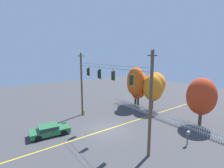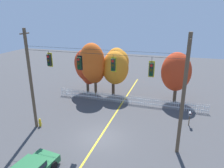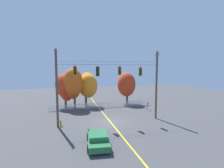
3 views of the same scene
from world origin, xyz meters
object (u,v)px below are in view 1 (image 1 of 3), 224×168
traffic_signal_northbound_secondary (88,72)px  autumn_maple_near_fence (136,84)px  fire_hydrant (84,112)px  traffic_signal_eastbound_side (99,74)px  traffic_signal_southbound_primary (113,76)px  autumn_maple_mid (137,83)px  traffic_signal_northbound_primary (131,80)px  autumn_oak_far_east (155,86)px  roadside_mailbox (188,134)px  parked_car (50,130)px  autumn_maple_far_west (202,97)px

traffic_signal_northbound_secondary → autumn_maple_near_fence: size_ratio=0.22×
traffic_signal_northbound_secondary → fire_hydrant: traffic_signal_northbound_secondary is taller
traffic_signal_eastbound_side → fire_hydrant: bearing=178.3°
traffic_signal_northbound_secondary → traffic_signal_southbound_primary: 5.62m
traffic_signal_northbound_secondary → autumn_maple_near_fence: 10.80m
autumn_maple_mid → fire_hydrant: (-1.91, -9.16, -3.83)m
traffic_signal_northbound_primary → traffic_signal_eastbound_side: bearing=-180.0°
autumn_maple_near_fence → autumn_oak_far_east: autumn_oak_far_east is taller
autumn_maple_near_fence → traffic_signal_northbound_primary: bearing=-46.9°
fire_hydrant → roadside_mailbox: roadside_mailbox is taller
traffic_signal_northbound_secondary → autumn_maple_near_fence: bearing=96.3°
traffic_signal_southbound_primary → autumn_oak_far_east: (-2.84, 10.62, -2.63)m
autumn_maple_near_fence → autumn_maple_mid: size_ratio=0.87×
traffic_signal_eastbound_side → autumn_maple_near_fence: (-3.92, 10.34, -2.86)m
autumn_maple_mid → parked_car: 15.76m
traffic_signal_eastbound_side → autumn_oak_far_east: 10.93m
autumn_oak_far_east → traffic_signal_northbound_primary: bearing=-61.6°
traffic_signal_eastbound_side → autumn_maple_near_fence: traffic_signal_eastbound_side is taller
traffic_signal_eastbound_side → autumn_maple_mid: 9.97m
traffic_signal_southbound_primary → autumn_maple_far_west: bearing=65.7°
traffic_signal_eastbound_side → autumn_maple_near_fence: bearing=110.8°
traffic_signal_eastbound_side → traffic_signal_northbound_primary: 5.75m
autumn_maple_mid → autumn_oak_far_east: 3.01m
roadside_mailbox → fire_hydrant: bearing=-162.0°
traffic_signal_southbound_primary → parked_car: (-3.97, -5.96, -6.08)m
traffic_signal_northbound_primary → autumn_maple_near_fence: (-9.67, 10.34, -2.78)m
roadside_mailbox → autumn_maple_near_fence: bearing=156.4°
traffic_signal_southbound_primary → roadside_mailbox: bearing=36.0°
autumn_oak_far_east → parked_car: autumn_oak_far_east is taller
traffic_signal_eastbound_side → roadside_mailbox: (9.19, 4.61, -5.47)m
autumn_maple_near_fence → autumn_maple_mid: 1.68m
autumn_maple_mid → fire_hydrant: bearing=-101.8°
traffic_signal_northbound_primary → fire_hydrant: traffic_signal_northbound_primary is taller
traffic_signal_northbound_primary → autumn_maple_mid: traffic_signal_northbound_primary is taller
traffic_signal_eastbound_side → roadside_mailbox: size_ratio=1.03×
autumn_maple_near_fence → fire_hydrant: bearing=-93.8°
fire_hydrant → roadside_mailbox: 14.51m
traffic_signal_southbound_primary → autumn_maple_near_fence: size_ratio=0.22×
autumn_maple_mid → roadside_mailbox: bearing=-21.5°
autumn_maple_mid → fire_hydrant: autumn_maple_mid is taller
traffic_signal_northbound_secondary → autumn_maple_far_west: traffic_signal_northbound_secondary is taller
autumn_maple_near_fence → roadside_mailbox: (13.11, -5.73, -2.62)m
traffic_signal_eastbound_side → roadside_mailbox: 11.65m
traffic_signal_northbound_primary → autumn_maple_mid: bearing=132.2°
traffic_signal_northbound_primary → autumn_maple_far_west: (1.81, 10.45, -2.80)m
autumn_maple_near_fence → autumn_maple_far_west: autumn_maple_far_west is taller
parked_car → traffic_signal_southbound_primary: bearing=56.4°
autumn_oak_far_east → fire_hydrant: size_ratio=7.69×
traffic_signal_northbound_primary → autumn_maple_mid: 12.77m
traffic_signal_northbound_primary → roadside_mailbox: 7.88m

